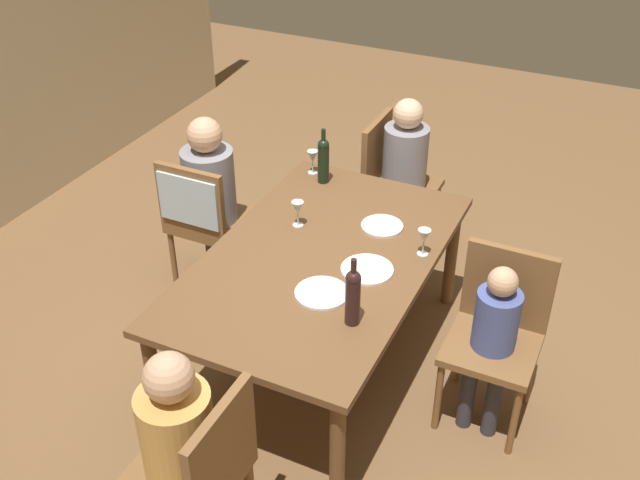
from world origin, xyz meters
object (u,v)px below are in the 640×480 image
at_px(chair_near, 498,326).
at_px(wine_glass_near_left, 313,157).
at_px(person_man_guest, 408,166).
at_px(person_child_small, 493,335).
at_px(dining_table, 320,268).
at_px(person_woman_host, 212,190).
at_px(wine_glass_near_right, 424,237).
at_px(dinner_plate_guest_right, 367,270).
at_px(chair_right_end, 391,176).
at_px(chair_left_end, 200,471).
at_px(wine_bottle_dark_red, 353,295).
at_px(dinner_plate_guest_left, 382,226).
at_px(chair_far_right, 200,212).
at_px(person_man_bearded, 174,443).
at_px(wine_bottle_tall_green, 323,159).
at_px(wine_glass_centre, 298,209).
at_px(dinner_plate_host, 322,293).

height_order(chair_near, wine_glass_near_left, chair_near).
relative_size(person_man_guest, person_child_small, 1.17).
distance_m(dining_table, person_woman_host, 1.03).
bearing_deg(chair_near, wine_glass_near_right, -18.75).
xyz_separation_m(chair_near, dinner_plate_guest_right, (-0.10, 0.66, 0.20)).
relative_size(chair_right_end, chair_near, 1.00).
height_order(person_man_guest, wine_glass_near_left, person_man_guest).
height_order(chair_left_end, wine_glass_near_left, chair_left_end).
height_order(person_woman_host, wine_glass_near_left, person_woman_host).
bearing_deg(wine_bottle_dark_red, wine_glass_near_left, 33.00).
relative_size(dinner_plate_guest_left, dinner_plate_guest_right, 0.87).
bearing_deg(wine_glass_near_right, chair_far_right, 88.29).
distance_m(person_man_guest, dinner_plate_guest_right, 1.33).
xyz_separation_m(chair_left_end, person_man_bearded, (-0.00, 0.11, 0.11)).
relative_size(chair_near, person_child_small, 0.98).
relative_size(wine_bottle_dark_red, wine_glass_near_right, 2.35).
xyz_separation_m(wine_bottle_tall_green, dinner_plate_guest_right, (-0.73, -0.58, -0.14)).
xyz_separation_m(person_woman_host, person_man_bearded, (-1.72, -0.91, -0.02)).
xyz_separation_m(wine_bottle_dark_red, dinner_plate_guest_right, (0.40, 0.09, -0.15)).
relative_size(person_man_bearded, wine_glass_centre, 7.40).
height_order(chair_far_right, wine_glass_near_left, chair_far_right).
height_order(chair_far_right, person_man_guest, person_man_guest).
xyz_separation_m(chair_far_right, person_woman_host, (0.15, -0.00, 0.07)).
distance_m(dining_table, wine_glass_near_left, 0.91).
bearing_deg(chair_near, wine_bottle_tall_green, -26.79).
relative_size(wine_glass_centre, dinner_plate_guest_right, 0.56).
height_order(dining_table, dinner_plate_guest_right, dinner_plate_guest_right).
bearing_deg(dinner_plate_host, dinner_plate_guest_right, -24.60).
bearing_deg(chair_right_end, person_child_small, 37.79).
bearing_deg(chair_right_end, person_man_bearded, 1.37).
bearing_deg(chair_near, chair_left_end, 58.48).
relative_size(chair_far_right, dinner_plate_host, 3.51).
height_order(chair_far_right, wine_bottle_dark_red, wine_bottle_dark_red).
relative_size(chair_far_right, wine_glass_centre, 6.17).
bearing_deg(chair_far_right, chair_left_end, -57.11).
relative_size(chair_near, person_man_bearded, 0.83).
bearing_deg(chair_far_right, wine_glass_centre, -5.76).
distance_m(wine_bottle_tall_green, dinner_plate_host, 1.11).
height_order(person_man_guest, wine_glass_near_right, person_man_guest).
distance_m(chair_right_end, person_woman_host, 1.21).
distance_m(chair_far_right, dinner_plate_guest_right, 1.24).
xyz_separation_m(dinner_plate_host, dinner_plate_guest_right, (0.27, -0.12, 0.00)).
bearing_deg(chair_right_end, wine_bottle_dark_red, 14.62).
height_order(dining_table, wine_glass_near_left, wine_glass_near_left).
distance_m(person_man_bearded, person_man_guest, 2.58).
bearing_deg(wine_bottle_dark_red, person_man_bearded, 156.48).
bearing_deg(chair_near, chair_right_end, -49.73).
xyz_separation_m(dining_table, chair_far_right, (0.29, 0.93, -0.06)).
distance_m(dining_table, wine_glass_centre, 0.37).
bearing_deg(wine_bottle_dark_red, dining_table, 40.89).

